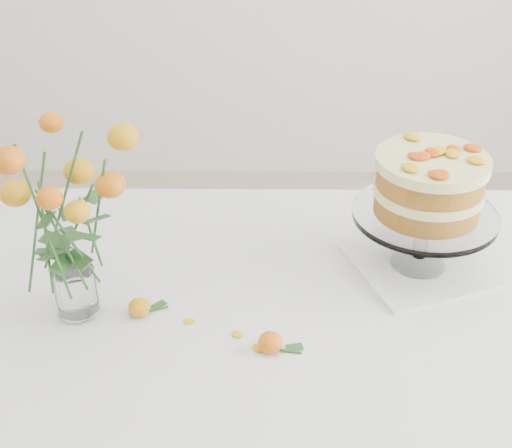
# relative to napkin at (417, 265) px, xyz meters

# --- Properties ---
(table) EXTENTS (1.43, 0.93, 0.76)m
(table) POSITION_rel_napkin_xyz_m (-0.38, -0.10, -0.09)
(table) COLOR tan
(table) RESTS_ON ground
(napkin) EXTENTS (0.35, 0.35, 0.01)m
(napkin) POSITION_rel_napkin_xyz_m (0.00, 0.00, 0.00)
(napkin) COLOR white
(napkin) RESTS_ON table
(cake_stand) EXTENTS (0.32, 0.32, 0.28)m
(cake_stand) POSITION_rel_napkin_xyz_m (-0.00, -0.00, 0.19)
(cake_stand) COLOR silver
(cake_stand) RESTS_ON napkin
(rose_vase) EXTENTS (0.30, 0.30, 0.43)m
(rose_vase) POSITION_rel_napkin_xyz_m (-0.74, -0.17, 0.25)
(rose_vase) COLOR silver
(rose_vase) RESTS_ON table
(loose_rose_near) EXTENTS (0.08, 0.05, 0.04)m
(loose_rose_near) POSITION_rel_napkin_xyz_m (-0.61, -0.18, 0.01)
(loose_rose_near) COLOR yellow
(loose_rose_near) RESTS_ON table
(loose_rose_far) EXTENTS (0.09, 0.05, 0.04)m
(loose_rose_far) POSITION_rel_napkin_xyz_m (-0.34, -0.28, 0.02)
(loose_rose_far) COLOR #C14B09
(loose_rose_far) RESTS_ON table
(stray_petal_a) EXTENTS (0.03, 0.02, 0.00)m
(stray_petal_a) POSITION_rel_napkin_xyz_m (-0.50, -0.20, -0.00)
(stray_petal_a) COLOR #ECB50E
(stray_petal_a) RESTS_ON table
(stray_petal_b) EXTENTS (0.03, 0.02, 0.00)m
(stray_petal_b) POSITION_rel_napkin_xyz_m (-0.40, -0.24, -0.00)
(stray_petal_b) COLOR #ECB50E
(stray_petal_b) RESTS_ON table
(stray_petal_c) EXTENTS (0.03, 0.02, 0.00)m
(stray_petal_c) POSITION_rel_napkin_xyz_m (-0.36, -0.28, -0.00)
(stray_petal_c) COLOR #ECB50E
(stray_petal_c) RESTS_ON table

